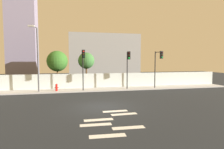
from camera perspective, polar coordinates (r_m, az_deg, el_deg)
The scene contains 13 objects.
ground_plane at distance 15.25m, azimuth -2.92°, elevation -9.54°, with size 80.00×80.00×0.00m, color #202429.
sidewalk at distance 23.21m, azimuth -6.33°, elevation -4.55°, with size 36.00×2.40×0.15m, color #B5B5B5.
perimeter_wall at distance 24.36m, azimuth -6.68°, elevation -1.82°, with size 36.00×0.18×1.80m, color silver.
crosswalk_marking at distance 11.78m, azimuth -0.01°, elevation -13.76°, with size 3.97×4.73×0.01m.
traffic_light_left at distance 23.96m, azimuth 13.73°, elevation 3.83°, with size 0.47×1.47×4.57m.
traffic_light_center at distance 21.49m, azimuth -8.61°, elevation 3.95°, with size 0.34×1.56×4.61m.
traffic_light_right at distance 22.35m, azimuth 4.82°, elevation 3.78°, with size 0.52×1.75×4.47m.
street_lamp_curbside at distance 22.34m, azimuth -21.52°, elevation 5.73°, with size 0.63×2.18×7.02m.
fire_hydrant at distance 22.61m, azimuth -16.25°, elevation -3.63°, with size 0.44×0.26×0.82m.
roadside_tree_leftmost at distance 25.58m, azimuth -16.05°, elevation 3.83°, with size 2.67×2.67×4.84m.
roadside_tree_midleft at distance 25.63m, azimuth -7.70°, elevation 4.06°, with size 2.17×2.17×4.66m.
low_building_distant at distance 38.69m, azimuth -2.56°, elevation 5.37°, with size 13.64×6.00×8.67m, color gray.
tower_on_skyline at distance 52.65m, azimuth -25.48°, elevation 17.06°, with size 6.64×5.00×31.19m, color gray.
Camera 1 is at (-2.47, -14.60, 3.67)m, focal length 30.59 mm.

